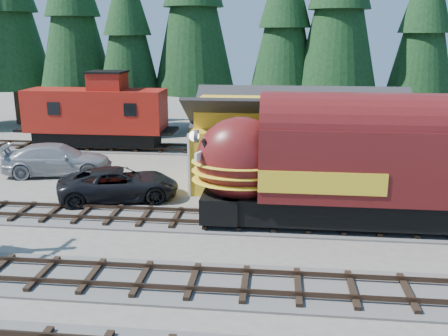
# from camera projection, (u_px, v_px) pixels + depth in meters

# --- Properties ---
(ground) EXTENTS (120.00, 120.00, 0.00)m
(ground) POSITION_uv_depth(u_px,v_px,m) (312.00, 265.00, 18.68)
(ground) COLOR #6B665B
(ground) RESTS_ON ground
(track_spur) EXTENTS (32.00, 3.20, 0.33)m
(track_spur) POSITION_uv_depth(u_px,v_px,m) (161.00, 149.00, 36.99)
(track_spur) COLOR #4C4947
(track_spur) RESTS_ON ground
(depot) EXTENTS (12.80, 7.00, 5.30)m
(depot) POSITION_uv_depth(u_px,v_px,m) (303.00, 133.00, 27.98)
(depot) COLOR orange
(depot) RESTS_ON ground
(conifer_backdrop) EXTENTS (79.62, 21.04, 16.57)m
(conifer_backdrop) POSITION_uv_depth(u_px,v_px,m) (362.00, 7.00, 38.74)
(conifer_backdrop) COLOR black
(conifer_backdrop) RESTS_ON ground
(locomotive) EXTENTS (16.73, 3.33, 4.55)m
(locomotive) POSITION_uv_depth(u_px,v_px,m) (376.00, 171.00, 21.53)
(locomotive) COLOR black
(locomotive) RESTS_ON ground
(caboose) EXTENTS (10.21, 2.96, 5.31)m
(caboose) POSITION_uv_depth(u_px,v_px,m) (97.00, 114.00, 36.81)
(caboose) COLOR black
(caboose) RESTS_ON ground
(pickup_truck_a) EXTENTS (6.69, 4.62, 1.70)m
(pickup_truck_a) POSITION_uv_depth(u_px,v_px,m) (119.00, 184.00, 25.77)
(pickup_truck_a) COLOR black
(pickup_truck_a) RESTS_ON ground
(pickup_truck_b) EXTENTS (6.88, 3.89, 1.88)m
(pickup_truck_b) POSITION_uv_depth(u_px,v_px,m) (57.00, 159.00, 30.41)
(pickup_truck_b) COLOR #A1A3A8
(pickup_truck_b) RESTS_ON ground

